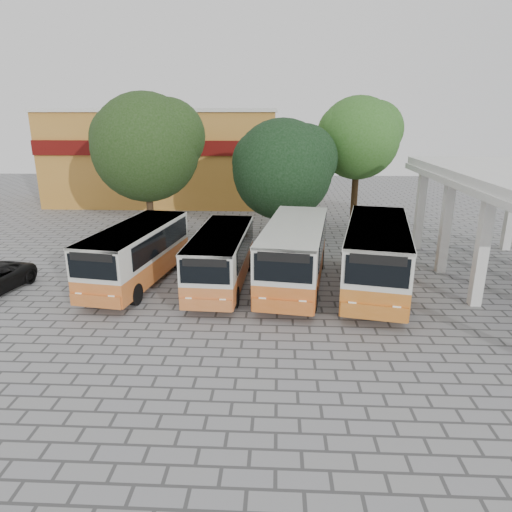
# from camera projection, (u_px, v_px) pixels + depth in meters

# --- Properties ---
(ground) EXTENTS (90.00, 90.00, 0.00)m
(ground) POSITION_uv_depth(u_px,v_px,m) (292.00, 319.00, 18.26)
(ground) COLOR gray
(ground) RESTS_ON ground
(shophouse_block) EXTENTS (20.40, 10.40, 8.30)m
(shophouse_block) POSITION_uv_depth(u_px,v_px,m) (167.00, 156.00, 42.31)
(shophouse_block) COLOR #B5792B
(shophouse_block) RESTS_ON ground
(bus_far_left) EXTENTS (3.51, 8.03, 2.79)m
(bus_far_left) POSITION_uv_depth(u_px,v_px,m) (137.00, 251.00, 21.68)
(bus_far_left) COLOR #CB6728
(bus_far_left) RESTS_ON ground
(bus_centre_left) EXTENTS (2.60, 7.45, 2.65)m
(bus_centre_left) POSITION_uv_depth(u_px,v_px,m) (221.00, 256.00, 21.28)
(bus_centre_left) COLOR #C96A30
(bus_centre_left) RESTS_ON ground
(bus_centre_right) EXTENTS (3.68, 8.68, 3.02)m
(bus_centre_right) POSITION_uv_depth(u_px,v_px,m) (295.00, 251.00, 21.29)
(bus_centre_right) COLOR #C75F21
(bus_centre_right) RESTS_ON ground
(bus_far_right) EXTENTS (4.31, 9.06, 3.12)m
(bus_far_right) POSITION_uv_depth(u_px,v_px,m) (376.00, 253.00, 20.79)
(bus_far_right) COLOR #C2691F
(bus_far_right) RESTS_ON ground
(tree_left) EXTENTS (7.42, 7.07, 9.29)m
(tree_left) POSITION_uv_depth(u_px,v_px,m) (147.00, 144.00, 29.78)
(tree_left) COLOR #4C3620
(tree_left) RESTS_ON ground
(tree_middle) EXTENTS (6.72, 6.40, 7.66)m
(tree_middle) POSITION_uv_depth(u_px,v_px,m) (284.00, 166.00, 28.99)
(tree_middle) COLOR #452B15
(tree_middle) RESTS_ON ground
(tree_right) EXTENTS (5.88, 5.60, 9.08)m
(tree_right) POSITION_uv_depth(u_px,v_px,m) (359.00, 135.00, 31.04)
(tree_right) COLOR #4B321B
(tree_right) RESTS_ON ground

